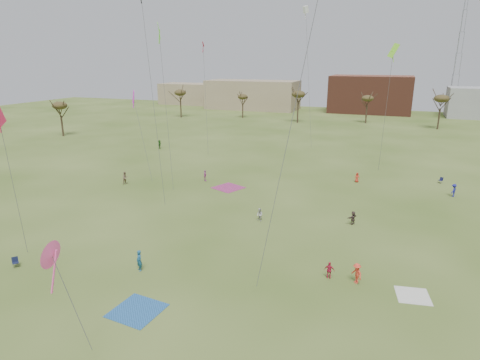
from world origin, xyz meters
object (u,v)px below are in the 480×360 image
(flyer_near_right, at_px, (139,261))
(camp_chair_right, at_px, (440,181))
(camp_chair_left, at_px, (16,264))
(spectator_fore_a, at_px, (329,270))
(radio_tower, at_px, (458,53))

(flyer_near_right, height_order, camp_chair_right, flyer_near_right)
(flyer_near_right, relative_size, camp_chair_left, 2.09)
(flyer_near_right, relative_size, camp_chair_right, 2.09)
(spectator_fore_a, distance_m, radio_tower, 122.41)
(radio_tower, bearing_deg, camp_chair_left, -109.55)
(camp_chair_left, relative_size, radio_tower, 0.02)
(flyer_near_right, distance_m, camp_chair_right, 45.11)
(radio_tower, bearing_deg, camp_chair_right, -96.01)
(spectator_fore_a, bearing_deg, camp_chair_left, 15.87)
(camp_chair_left, height_order, camp_chair_right, same)
(camp_chair_left, bearing_deg, radio_tower, 16.72)
(spectator_fore_a, relative_size, camp_chair_right, 1.66)
(camp_chair_right, bearing_deg, flyer_near_right, -87.37)
(spectator_fore_a, relative_size, radio_tower, 0.04)
(flyer_near_right, bearing_deg, camp_chair_left, -130.40)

